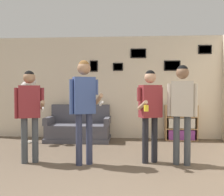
{
  "coord_description": "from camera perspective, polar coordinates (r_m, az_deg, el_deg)",
  "views": [
    {
      "loc": [
        0.44,
        -2.37,
        1.28
      ],
      "look_at": [
        0.13,
        2.13,
        1.14
      ],
      "focal_mm": 40.0,
      "sensor_mm": 36.0,
      "label": 1
    }
  ],
  "objects": [
    {
      "name": "person_watcher_holding_cup",
      "position": [
        4.42,
        8.71,
        -1.89
      ],
      "size": [
        0.46,
        0.53,
        1.63
      ],
      "color": "black",
      "rests_on": "ground_plane"
    },
    {
      "name": "couch",
      "position": [
        6.45,
        -7.62,
        -6.99
      ],
      "size": [
        1.6,
        0.8,
        0.9
      ],
      "color": "#4C4C56",
      "rests_on": "ground_plane"
    },
    {
      "name": "person_player_foreground_left",
      "position": [
        4.6,
        -18.34,
        -1.89
      ],
      "size": [
        0.57,
        0.4,
        1.62
      ],
      "color": "#3D4247",
      "rests_on": "ground_plane"
    },
    {
      "name": "floor_lamp",
      "position": [
        6.39,
        -19.0,
        1.57
      ],
      "size": [
        0.43,
        0.46,
        1.59
      ],
      "color": "#ADA89E",
      "rests_on": "ground_plane"
    },
    {
      "name": "bookshelf",
      "position": [
        6.63,
        15.47,
        -5.47
      ],
      "size": [
        0.8,
        0.3,
        0.9
      ],
      "color": "#A87F51",
      "rests_on": "ground_plane"
    },
    {
      "name": "wall_back",
      "position": [
        6.68,
        0.18,
        2.45
      ],
      "size": [
        8.09,
        0.08,
        2.7
      ],
      "color": "beige",
      "rests_on": "ground_plane"
    },
    {
      "name": "person_spectator_near_bookshelf",
      "position": [
        4.4,
        15.75,
        -1.24
      ],
      "size": [
        0.49,
        0.27,
        1.71
      ],
      "color": "#3D4247",
      "rests_on": "ground_plane"
    },
    {
      "name": "person_player_foreground_center",
      "position": [
        4.27,
        -6.41,
        -0.43
      ],
      "size": [
        0.59,
        0.41,
        1.79
      ],
      "color": "#2D334C",
      "rests_on": "ground_plane"
    }
  ]
}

